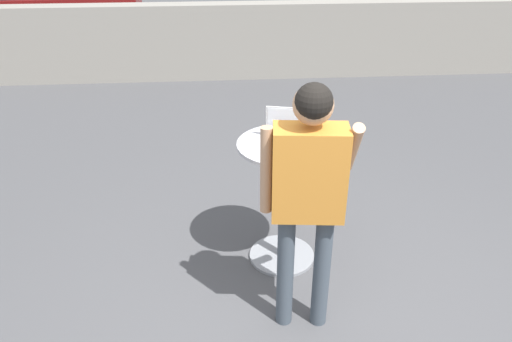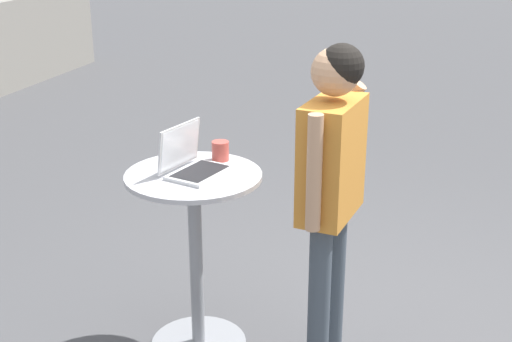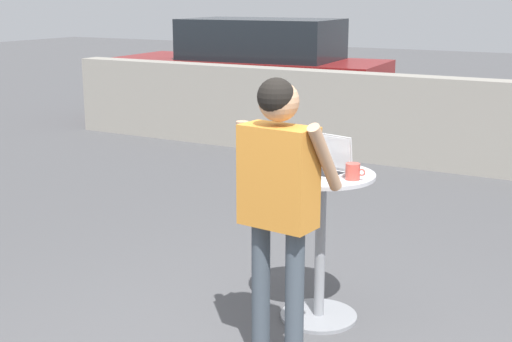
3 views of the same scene
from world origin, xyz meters
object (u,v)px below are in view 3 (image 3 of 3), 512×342
(parked_car_near_street, at_px, (253,73))
(coffee_mug, at_px, (353,172))
(standing_person, at_px, (278,187))
(laptop, at_px, (324,165))
(cafe_table, at_px, (320,231))

(parked_car_near_street, bearing_deg, coffee_mug, -55.62)
(standing_person, height_order, parked_car_near_street, parked_car_near_street)
(laptop, distance_m, parked_car_near_street, 7.29)
(coffee_mug, xyz_separation_m, standing_person, (-0.19, -0.64, 0.03))
(parked_car_near_street, bearing_deg, laptop, -56.78)
(coffee_mug, xyz_separation_m, parked_car_near_street, (-4.22, 6.16, -0.18))
(cafe_table, distance_m, standing_person, 0.84)
(laptop, bearing_deg, coffee_mug, -16.47)
(cafe_table, relative_size, parked_car_near_street, 0.22)
(standing_person, bearing_deg, laptop, 92.73)
(cafe_table, bearing_deg, coffee_mug, -13.61)
(cafe_table, relative_size, standing_person, 0.59)
(laptop, distance_m, coffee_mug, 0.24)
(coffee_mug, bearing_deg, cafe_table, 166.39)
(standing_person, bearing_deg, parked_car_near_street, 120.61)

